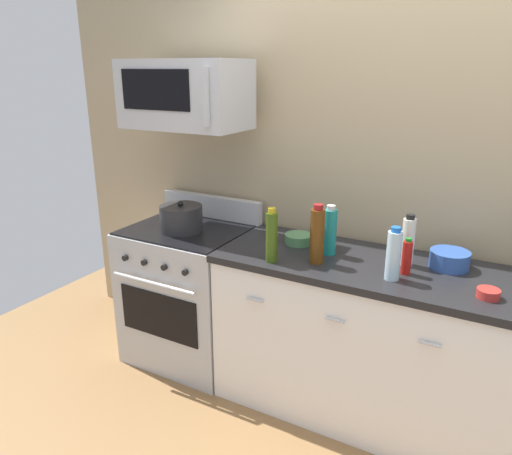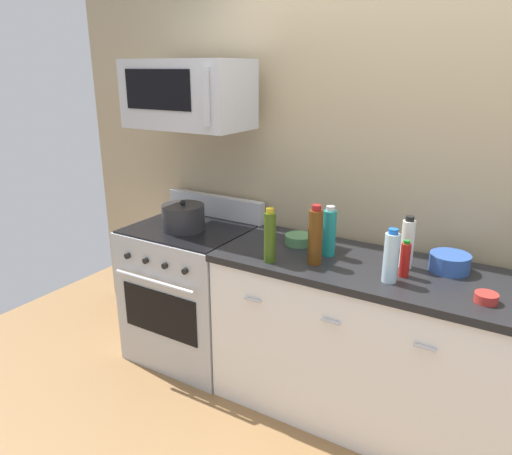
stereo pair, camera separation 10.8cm
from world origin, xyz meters
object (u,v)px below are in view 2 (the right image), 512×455
microwave (188,94)px  bowl_green_glaze (299,239)px  bottle_sparkling_teal (329,232)px  stockpot (183,217)px  bottle_wine_amber (315,236)px  bottle_olive_oil (270,237)px  range_oven (192,291)px  bottle_water_clear (391,257)px  bowl_red_small (486,297)px  bottle_hot_sauce_red (405,259)px  bowl_blue_mixing (450,262)px  bottle_vinegar_white (407,243)px

microwave → bowl_green_glaze: size_ratio=4.50×
bottle_sparkling_teal → stockpot: 0.96m
bottle_wine_amber → bottle_olive_oil: 0.24m
bottle_sparkling_teal → bottle_wine_amber: bearing=-96.1°
bottle_olive_oil → bowl_green_glaze: 0.34m
stockpot → range_oven: bearing=90.0°
bottle_water_clear → bottle_wine_amber: bearing=177.2°
range_oven → microwave: 1.28m
microwave → bowl_red_small: microwave is taller
bottle_hot_sauce_red → bottle_sparkling_teal: bearing=170.6°
bowl_green_glaze → bowl_blue_mixing: bearing=3.0°
bottle_vinegar_white → bottle_hot_sauce_red: size_ratio=1.46×
bottle_hot_sauce_red → bowl_blue_mixing: 0.26m
bottle_sparkling_teal → bottle_olive_oil: bearing=-132.6°
bottle_water_clear → bottle_hot_sauce_red: 0.11m
bottle_water_clear → bowl_green_glaze: bearing=158.1°
bottle_vinegar_white → bottle_wine_amber: 0.47m
bottle_sparkling_teal → bowl_red_small: size_ratio=2.76×
range_oven → bowl_green_glaze: bearing=7.3°
bottle_hot_sauce_red → stockpot: (-1.39, -0.00, -0.01)m
bowl_blue_mixing → stockpot: bearing=-173.1°
microwave → bottle_sparkling_teal: (0.96, -0.02, -0.70)m
bottle_hot_sauce_red → microwave: bearing=176.1°
bottle_hot_sauce_red → bowl_green_glaze: 0.67m
bottle_vinegar_white → bottle_wine_amber: (-0.42, -0.19, 0.02)m
range_oven → bowl_green_glaze: range_oven is taller
bowl_green_glaze → stockpot: 0.76m
range_oven → bowl_blue_mixing: bearing=5.0°
bottle_sparkling_teal → bowl_red_small: bearing=-11.4°
microwave → bottle_olive_oil: bearing=-20.6°
bottle_vinegar_white → bottle_sparkling_teal: size_ratio=0.99×
bottle_sparkling_teal → bowl_blue_mixing: bearing=10.7°
bottle_water_clear → bottle_hot_sauce_red: bottle_water_clear is taller
bottle_water_clear → bottle_vinegar_white: bearing=84.4°
bowl_red_small → bowl_blue_mixing: 0.35m
bottle_olive_oil → bowl_blue_mixing: size_ratio=1.47×
bottle_vinegar_white → bottle_sparkling_teal: bearing=-173.7°
bottle_vinegar_white → bottle_hot_sauce_red: bottle_vinegar_white is taller
bottle_water_clear → bottle_olive_oil: 0.62m
microwave → bowl_green_glaze: (0.74, 0.05, -0.80)m
bottle_vinegar_white → bottle_water_clear: 0.22m
bottle_vinegar_white → bowl_blue_mixing: bottle_vinegar_white is taller
bowl_blue_mixing → bowl_green_glaze: bearing=-177.0°
bottle_water_clear → bottle_wine_amber: (-0.40, 0.02, 0.02)m
bottle_water_clear → bottle_wine_amber: bottle_wine_amber is taller
bottle_olive_oil → stockpot: size_ratio=1.11×
bottle_sparkling_teal → stockpot: (-0.96, -0.08, -0.05)m
bottle_sparkling_teal → bowl_green_glaze: (-0.22, 0.07, -0.10)m
bottle_water_clear → bottle_olive_oil: (-0.62, -0.08, 0.01)m
bottle_wine_amber → bowl_green_glaze: bearing=131.9°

